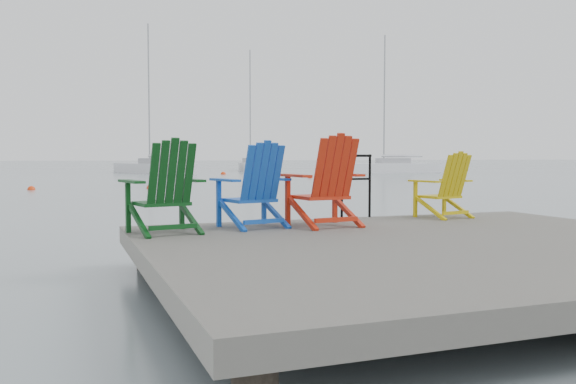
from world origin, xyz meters
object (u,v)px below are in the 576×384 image
object	(u,v)px
buoy_b	(31,190)
handrail	(356,180)
sailboat_mid	(251,167)
chair_red	(326,182)
sailboat_near	(153,169)
buoy_a	(151,189)
buoy_c	(310,178)
chair_green	(165,188)
chair_yellow	(445,186)
sailboat_far	(389,168)
chair_blue	(255,186)
buoy_d	(223,174)

from	to	relation	value
buoy_b	handrail	bearing A→B (deg)	-75.24
sailboat_mid	buoy_b	xyz separation A→B (m)	(-18.26, -29.17, -0.36)
chair_red	sailboat_near	bearing A→B (deg)	78.43
buoy_a	buoy_c	size ratio (longest dim) A/B	1.21
buoy_c	chair_red	bearing A→B (deg)	-112.13
chair_green	buoy_c	xyz separation A→B (m)	(13.73, 28.92, -1.02)
chair_yellow	buoy_a	size ratio (longest dim) A/B	2.33
sailboat_near	sailboat_far	size ratio (longest dim) A/B	1.05
chair_red	chair_yellow	world-z (taller)	chair_red
chair_blue	buoy_c	size ratio (longest dim) A/B	3.15
buoy_b	sailboat_far	bearing A→B (deg)	33.90
chair_yellow	buoy_d	size ratio (longest dim) A/B	2.21
sailboat_near	sailboat_far	world-z (taller)	sailboat_near
sailboat_mid	chair_red	bearing A→B (deg)	-90.76
chair_yellow	buoy_a	xyz separation A→B (m)	(-1.52, 19.05, -0.96)
buoy_d	chair_blue	bearing A→B (deg)	-103.78
chair_red	chair_yellow	bearing A→B (deg)	4.70
buoy_c	buoy_d	size ratio (longest dim) A/B	0.79
buoy_a	chair_blue	bearing A→B (deg)	-94.05
handrail	buoy_c	size ratio (longest dim) A/B	2.78
sailboat_mid	buoy_d	xyz separation A→B (m)	(-5.50, -10.96, -0.36)
chair_red	buoy_a	xyz separation A→B (m)	(0.50, 19.45, -1.06)
handrail	buoy_d	size ratio (longest dim) A/B	2.19
sailboat_far	buoy_c	size ratio (longest dim) A/B	36.35
chair_green	buoy_b	distance (m)	20.37
chair_red	sailboat_far	size ratio (longest dim) A/B	0.09
handrail	chair_blue	xyz separation A→B (m)	(-1.71, -0.68, -0.03)
chair_red	sailboat_near	world-z (taller)	sailboat_near
sailboat_near	sailboat_far	distance (m)	19.64
handrail	buoy_a	bearing A→B (deg)	91.08
buoy_a	handrail	bearing A→B (deg)	-88.92
chair_blue	chair_red	size ratio (longest dim) A/B	0.92
chair_red	sailboat_far	world-z (taller)	sailboat_far
sailboat_mid	buoy_d	world-z (taller)	sailboat_mid
chair_blue	buoy_a	xyz separation A→B (m)	(1.36, 19.27, -1.02)
sailboat_near	chair_red	bearing A→B (deg)	-117.19
chair_red	handrail	bearing A→B (deg)	39.16
chair_green	buoy_a	bearing A→B (deg)	71.70
chair_red	buoy_b	world-z (taller)	chair_red
sailboat_near	buoy_a	size ratio (longest dim) A/B	31.74
buoy_c	sailboat_mid	bearing A→B (deg)	83.70
chair_green	buoy_b	bearing A→B (deg)	85.35
chair_blue	chair_red	bearing A→B (deg)	-23.75
handrail	chair_red	xyz separation A→B (m)	(-0.85, -0.86, 0.02)
chair_red	sailboat_mid	xyz separation A→B (m)	(14.01, 49.37, -0.70)
chair_green	sailboat_near	xyz separation A→B (m)	(5.88, 43.44, -0.67)
sailboat_mid	buoy_d	size ratio (longest dim) A/B	28.92
chair_blue	chair_green	bearing A→B (deg)	178.92
handrail	chair_green	xyz separation A→B (m)	(-2.82, -0.89, -0.02)
chair_yellow	sailboat_mid	size ratio (longest dim) A/B	0.08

